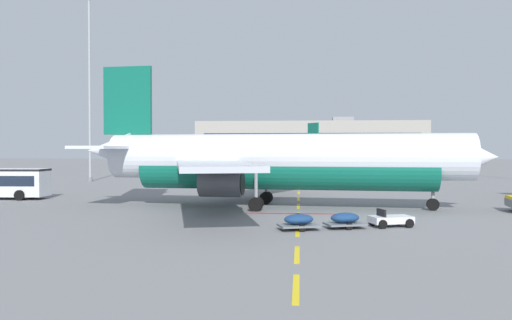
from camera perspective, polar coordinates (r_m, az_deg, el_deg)
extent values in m
plane|color=slate|center=(61.37, 25.80, -3.50)|extent=(400.00, 400.00, 0.00)
cube|color=yellow|center=(18.74, 4.46, -14.00)|extent=(0.24, 4.00, 0.01)
cube|color=yellow|center=(24.43, 4.57, -10.39)|extent=(0.24, 4.00, 0.01)
cube|color=yellow|center=(31.14, 4.64, -7.87)|extent=(0.24, 4.00, 0.01)
cube|color=yellow|center=(38.07, 4.69, -6.20)|extent=(0.24, 4.00, 0.01)
cube|color=yellow|center=(44.37, 4.72, -5.15)|extent=(0.24, 4.00, 0.01)
cube|color=yellow|center=(51.00, 4.74, -4.32)|extent=(0.24, 4.00, 0.01)
cube|color=yellow|center=(58.06, 4.76, -3.64)|extent=(0.24, 4.00, 0.01)
cube|color=yellow|center=(63.80, 4.77, -3.20)|extent=(0.24, 4.00, 0.01)
cube|color=yellow|center=(70.75, 4.78, -2.77)|extent=(0.24, 4.00, 0.01)
cube|color=yellow|center=(77.86, 4.79, -2.40)|extent=(0.24, 4.00, 0.01)
cube|color=yellow|center=(84.27, 4.80, -2.13)|extent=(0.24, 4.00, 0.01)
cube|color=yellow|center=(91.31, 4.81, -1.87)|extent=(0.24, 4.00, 0.01)
cube|color=yellow|center=(97.84, 4.82, -1.66)|extent=(0.24, 4.00, 0.01)
cube|color=yellow|center=(104.73, 4.82, -1.47)|extent=(0.24, 4.00, 0.01)
cube|color=#B21414|center=(39.44, 4.70, -5.94)|extent=(8.00, 0.40, 0.01)
cylinder|color=silver|center=(43.07, 3.23, 0.39)|extent=(30.32, 6.50, 3.80)
cylinder|color=#0F604C|center=(43.10, 3.23, -1.00)|extent=(24.72, 5.69, 3.50)
cone|color=silver|center=(43.90, 23.13, 0.31)|extent=(3.82, 4.02, 3.72)
cone|color=silver|center=(47.59, -15.96, 1.00)|extent=(4.47, 3.60, 3.23)
cube|color=#192333|center=(43.67, 21.79, 1.19)|extent=(1.85, 2.98, 0.60)
cube|color=#0F604C|center=(47.04, -14.06, 6.40)|extent=(4.41, 0.76, 6.00)
cube|color=silver|center=(50.06, -13.27, 1.35)|extent=(3.76, 6.66, 0.24)
cube|color=silver|center=(44.26, -16.56, 1.35)|extent=(3.76, 6.66, 0.24)
cube|color=#B7BCC6|center=(52.08, 0.00, 0.02)|extent=(11.41, 17.46, 0.36)
cube|color=#B7BCC6|center=(35.47, -4.81, -0.55)|extent=(8.80, 17.66, 0.36)
cylinder|color=#4C4F54|center=(49.21, -0.78, -1.74)|extent=(3.38, 2.38, 2.10)
cylinder|color=black|center=(48.93, 1.06, -1.76)|extent=(0.28, 1.79, 1.79)
cylinder|color=#4C4F54|center=(38.48, -3.87, -2.58)|extent=(3.38, 2.38, 2.10)
cylinder|color=black|center=(38.13, -1.54, -2.61)|extent=(0.28, 1.79, 1.79)
cylinder|color=gray|center=(43.40, 19.04, -2.93)|extent=(0.28, 0.28, 2.67)
cylinder|color=black|center=(43.52, 19.03, -4.68)|extent=(1.01, 0.37, 0.99)
cylinder|color=gray|center=(46.02, 1.14, -2.60)|extent=(0.28, 0.28, 2.61)
cylinder|color=black|center=(46.47, 1.20, -4.18)|extent=(1.13, 0.45, 1.10)
cylinder|color=black|center=(45.78, 1.07, -4.26)|extent=(1.13, 0.45, 1.10)
cylinder|color=gray|center=(40.91, 0.00, -3.08)|extent=(0.28, 0.28, 2.61)
cylinder|color=black|center=(41.37, 0.09, -4.84)|extent=(1.13, 0.45, 1.10)
cylinder|color=black|center=(40.68, -0.08, -4.95)|extent=(1.13, 0.45, 1.10)
cylinder|color=white|center=(106.32, 10.21, 0.60)|extent=(17.59, 24.06, 3.37)
cylinder|color=#0F604C|center=(106.33, 10.20, 0.10)|extent=(14.61, 19.78, 3.10)
cone|color=white|center=(96.32, 15.20, 0.52)|extent=(4.47, 4.41, 3.30)
cone|color=white|center=(117.49, 5.92, 0.88)|extent=(4.45, 4.68, 2.86)
cube|color=#192333|center=(96.98, 14.82, 0.87)|extent=(2.89, 2.58, 0.53)
cube|color=#0F604C|center=(116.26, 6.36, 2.81)|extent=(2.43, 3.42, 5.32)
cube|color=white|center=(118.37, 7.31, 1.00)|extent=(6.29, 5.50, 0.21)
cube|color=white|center=(115.12, 5.02, 1.00)|extent=(6.29, 5.50, 0.21)
cube|color=#B7BCC6|center=(113.86, 12.04, 0.42)|extent=(15.65, 7.86, 0.32)
cube|color=#B7BCC6|center=(104.63, 5.78, 0.38)|extent=(12.47, 14.59, 0.32)
cylinder|color=#4C4F54|center=(112.26, 10.96, -0.24)|extent=(3.12, 3.39, 1.86)
cylinder|color=black|center=(111.18, 11.43, -0.25)|extent=(1.38, 0.97, 1.58)
cylinder|color=#4C4F54|center=(106.30, 6.92, -0.31)|extent=(3.12, 3.39, 1.86)
cylinder|color=black|center=(105.15, 7.37, -0.32)|extent=(1.38, 0.97, 1.58)
cylinder|color=gray|center=(98.39, 14.07, -0.74)|extent=(0.25, 0.25, 2.36)
cylinder|color=black|center=(98.44, 14.06, -1.42)|extent=(0.69, 0.87, 0.88)
cylinder|color=gray|center=(109.19, 10.56, -0.52)|extent=(0.25, 0.25, 2.31)
cylinder|color=black|center=(109.43, 10.68, -1.12)|extent=(0.80, 0.98, 0.97)
cylinder|color=black|center=(109.03, 10.43, -1.13)|extent=(0.80, 0.98, 0.97)
cylinder|color=gray|center=(106.33, 8.64, -0.56)|extent=(0.25, 0.25, 2.31)
cylinder|color=black|center=(106.56, 8.77, -1.18)|extent=(0.80, 0.98, 0.97)
cylinder|color=black|center=(106.18, 8.50, -1.18)|extent=(0.80, 0.98, 0.97)
cylinder|color=black|center=(56.54, -23.48, -3.36)|extent=(1.01, 0.36, 1.00)
cylinder|color=black|center=(54.15, -24.75, -3.57)|extent=(1.01, 0.36, 1.00)
cube|color=silver|center=(33.82, 14.72, -6.40)|extent=(2.90, 2.13, 0.44)
cube|color=black|center=(33.47, 13.74, -5.78)|extent=(0.46, 1.10, 0.56)
cylinder|color=black|center=(34.88, 15.52, -6.47)|extent=(0.59, 0.34, 0.56)
cylinder|color=black|center=(33.67, 16.66, -6.75)|extent=(0.59, 0.34, 0.56)
cylinder|color=black|center=(34.06, 12.81, -6.64)|extent=(0.59, 0.34, 0.56)
cylinder|color=black|center=(32.81, 13.87, -6.95)|extent=(0.59, 0.34, 0.56)
cube|color=slate|center=(32.53, 9.84, -7.00)|extent=(2.74, 2.16, 0.12)
ellipsoid|color=navy|center=(32.48, 9.85, -6.34)|extent=(2.10, 1.70, 0.64)
cylinder|color=black|center=(33.16, 9.39, -6.95)|extent=(0.46, 0.27, 0.44)
cylinder|color=black|center=(31.93, 10.31, -7.27)|extent=(0.46, 0.27, 0.44)
cube|color=slate|center=(31.51, 4.76, -7.25)|extent=(2.74, 2.16, 0.12)
ellipsoid|color=navy|center=(31.45, 4.77, -6.57)|extent=(2.10, 1.70, 0.64)
cylinder|color=black|center=(32.15, 4.40, -7.19)|extent=(0.46, 0.27, 0.44)
cylinder|color=black|center=(30.88, 5.15, -7.54)|extent=(0.46, 0.27, 0.44)
cylinder|color=slate|center=(82.31, -17.92, -2.06)|extent=(0.70, 0.70, 0.60)
cylinder|color=#9EA0A5|center=(82.68, -17.98, 7.45)|extent=(0.36, 0.36, 27.95)
cube|color=#9E998E|center=(154.46, 5.99, 1.76)|extent=(64.91, 23.55, 12.80)
cube|color=#192333|center=(142.63, 6.08, 2.07)|extent=(59.71, 0.12, 4.61)
cube|color=gray|center=(155.18, 9.60, 4.41)|extent=(6.00, 5.00, 1.60)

